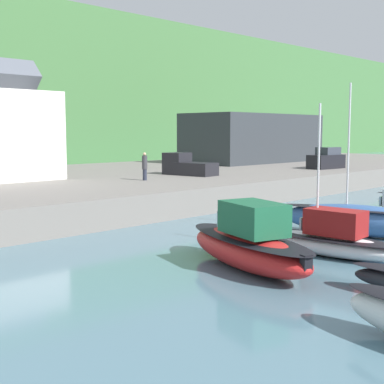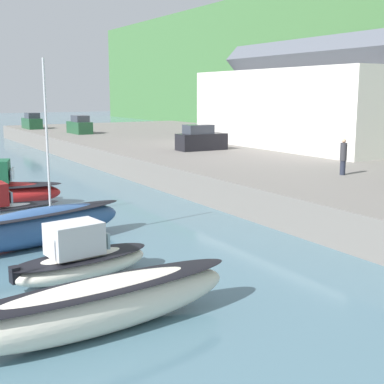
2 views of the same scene
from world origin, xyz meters
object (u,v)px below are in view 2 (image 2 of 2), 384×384
object	(u,v)px
moored_boat_2	(38,226)
person_on_quay	(343,156)
moored_boat_3	(80,259)
moored_boat_4	(99,305)
parked_car_3	(32,122)
parked_car_1	(201,139)
parked_car_0	(80,126)

from	to	relation	value
moored_boat_2	person_on_quay	size ratio (longest dim) A/B	4.01
moored_boat_3	moored_boat_4	distance (m)	4.61
parked_car_3	person_on_quay	size ratio (longest dim) A/B	1.97
moored_boat_4	person_on_quay	distance (m)	21.06
moored_boat_4	parked_car_3	size ratio (longest dim) A/B	2.07
moored_boat_4	parked_car_1	distance (m)	31.74
moored_boat_3	parked_car_1	bearing A→B (deg)	131.47
parked_car_1	person_on_quay	distance (m)	16.24
moored_boat_3	parked_car_3	size ratio (longest dim) A/B	1.30
moored_boat_2	person_on_quay	world-z (taller)	moored_boat_2
parked_car_0	parked_car_3	xyz separation A→B (m)	(-11.77, -2.66, 0.00)
moored_boat_2	parked_car_0	bearing A→B (deg)	144.47
moored_boat_4	person_on_quay	world-z (taller)	person_on_quay
moored_boat_4	parked_car_3	world-z (taller)	parked_car_3
moored_boat_2	moored_boat_3	distance (m)	5.07
parked_car_1	person_on_quay	bearing A→B (deg)	1.51
parked_car_3	person_on_quay	world-z (taller)	parked_car_3
moored_boat_4	parked_car_0	size ratio (longest dim) A/B	2.05
parked_car_1	parked_car_0	bearing A→B (deg)	-171.67
parked_car_0	parked_car_3	size ratio (longest dim) A/B	1.01
moored_boat_2	moored_boat_4	size ratio (longest dim) A/B	0.99
moored_boat_2	person_on_quay	distance (m)	18.08
parked_car_0	parked_car_3	world-z (taller)	same
moored_boat_3	moored_boat_4	size ratio (longest dim) A/B	0.63
moored_boat_4	parked_car_1	xyz separation A→B (m)	(-25.40, 18.94, 1.88)
moored_boat_3	moored_boat_4	xyz separation A→B (m)	(4.49, -1.02, 0.08)
parked_car_0	parked_car_1	world-z (taller)	same
moored_boat_2	moored_boat_4	distance (m)	9.61
moored_boat_2	moored_boat_4	world-z (taller)	moored_boat_2
moored_boat_2	moored_boat_3	size ratio (longest dim) A/B	1.57
parked_car_1	person_on_quay	world-z (taller)	parked_car_1
parked_car_0	parked_car_3	bearing A→B (deg)	101.37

